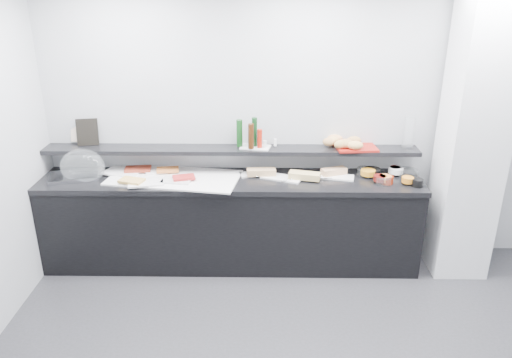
{
  "coord_description": "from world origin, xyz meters",
  "views": [
    {
      "loc": [
        -0.39,
        -2.68,
        2.67
      ],
      "look_at": [
        -0.45,
        1.45,
        1.0
      ],
      "focal_mm": 35.0,
      "sensor_mm": 36.0,
      "label": 1
    }
  ],
  "objects_px": {
    "bread_tray": "(356,148)",
    "sandwich_plate_mid": "(282,178)",
    "condiment_tray": "(256,147)",
    "carafe": "(409,133)",
    "framed_print": "(87,132)",
    "cloche_base": "(74,176)"
  },
  "relations": [
    {
      "from": "cloche_base",
      "to": "sandwich_plate_mid",
      "type": "xyz_separation_m",
      "value": [
        1.97,
        0.03,
        -0.01
      ]
    },
    {
      "from": "sandwich_plate_mid",
      "to": "framed_print",
      "type": "relative_size",
      "value": 1.46
    },
    {
      "from": "framed_print",
      "to": "bread_tray",
      "type": "xyz_separation_m",
      "value": [
        2.6,
        -0.07,
        -0.12
      ]
    },
    {
      "from": "cloche_base",
      "to": "condiment_tray",
      "type": "relative_size",
      "value": 1.6
    },
    {
      "from": "bread_tray",
      "to": "sandwich_plate_mid",
      "type": "bearing_deg",
      "value": -172.57
    },
    {
      "from": "framed_print",
      "to": "bread_tray",
      "type": "distance_m",
      "value": 2.6
    },
    {
      "from": "framed_print",
      "to": "bread_tray",
      "type": "height_order",
      "value": "framed_print"
    },
    {
      "from": "condiment_tray",
      "to": "carafe",
      "type": "distance_m",
      "value": 1.46
    },
    {
      "from": "cloche_base",
      "to": "condiment_tray",
      "type": "height_order",
      "value": "condiment_tray"
    },
    {
      "from": "framed_print",
      "to": "bread_tray",
      "type": "relative_size",
      "value": 0.69
    },
    {
      "from": "bread_tray",
      "to": "carafe",
      "type": "bearing_deg",
      "value": -4.03
    },
    {
      "from": "sandwich_plate_mid",
      "to": "condiment_tray",
      "type": "height_order",
      "value": "condiment_tray"
    },
    {
      "from": "framed_print",
      "to": "condiment_tray",
      "type": "bearing_deg",
      "value": -12.54
    },
    {
      "from": "framed_print",
      "to": "carafe",
      "type": "bearing_deg",
      "value": -11.64
    },
    {
      "from": "condiment_tray",
      "to": "carafe",
      "type": "xyz_separation_m",
      "value": [
        1.45,
        -0.0,
        0.14
      ]
    },
    {
      "from": "sandwich_plate_mid",
      "to": "carafe",
      "type": "xyz_separation_m",
      "value": [
        1.2,
        0.17,
        0.39
      ]
    },
    {
      "from": "sandwich_plate_mid",
      "to": "condiment_tray",
      "type": "xyz_separation_m",
      "value": [
        -0.25,
        0.17,
        0.25
      ]
    },
    {
      "from": "cloche_base",
      "to": "bread_tray",
      "type": "height_order",
      "value": "bread_tray"
    },
    {
      "from": "condiment_tray",
      "to": "bread_tray",
      "type": "height_order",
      "value": "bread_tray"
    },
    {
      "from": "cloche_base",
      "to": "framed_print",
      "type": "bearing_deg",
      "value": 53.44
    },
    {
      "from": "carafe",
      "to": "cloche_base",
      "type": "bearing_deg",
      "value": -176.52
    },
    {
      "from": "carafe",
      "to": "sandwich_plate_mid",
      "type": "bearing_deg",
      "value": -172.1
    }
  ]
}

